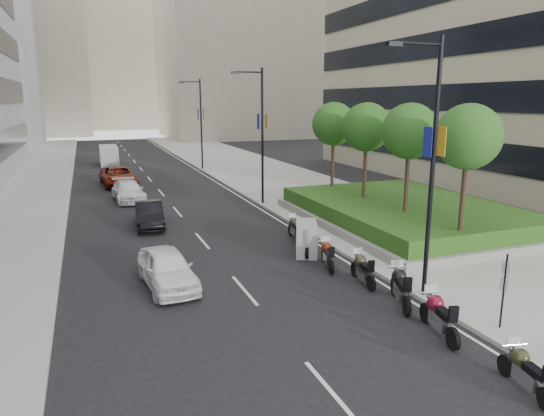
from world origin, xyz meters
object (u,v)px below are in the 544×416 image
motorcycle_5 (306,238)px  parking_sign (504,287)px  lamp_post_1 (260,130)px  motorcycle_1 (439,315)px  motorcycle_2 (400,287)px  car_a (167,268)px  car_c (128,191)px  car_b (149,214)px  lamp_post_2 (200,120)px  car_d (118,176)px  motorcycle_6 (295,229)px  motorcycle_3 (362,269)px  motorcycle_0 (525,371)px  lamp_post_0 (430,158)px  delivery_van (109,156)px  motorcycle_4 (327,255)px

motorcycle_5 → parking_sign: bearing=-143.0°
lamp_post_1 → motorcycle_1: (-1.25, -19.47, -4.43)m
motorcycle_2 → car_a: bearing=79.4°
parking_sign → car_a: size_ratio=0.59×
car_c → lamp_post_1: bearing=-33.2°
car_a → lamp_post_1: bearing=52.0°
motorcycle_5 → car_b: bearing=62.9°
car_b → lamp_post_1: bearing=26.2°
lamp_post_1 → lamp_post_2: same height
motorcycle_2 → lamp_post_2: bearing=20.0°
car_b → car_d: car_d is taller
motorcycle_6 → motorcycle_3: bearing=-173.9°
lamp_post_1 → car_c: bearing=150.3°
car_d → car_a: bearing=-93.5°
motorcycle_0 → lamp_post_0: bearing=-1.4°
motorcycle_6 → delivery_van: bearing=18.2°
motorcycle_2 → delivery_van: delivery_van is taller
parking_sign → motorcycle_1: size_ratio=1.07×
lamp_post_0 → lamp_post_2: same height
motorcycle_3 → motorcycle_6: motorcycle_3 is taller
lamp_post_0 → car_c: lamp_post_0 is taller
motorcycle_1 → motorcycle_6: (0.10, 11.01, -0.06)m
lamp_post_1 → motorcycle_4: 13.73m
motorcycle_2 → car_c: 23.04m
motorcycle_2 → car_a: (-7.28, 4.58, 0.08)m
lamp_post_2 → motorcycle_3: (-1.15, -32.96, -4.49)m
parking_sign → car_c: bearing=109.8°
motorcycle_2 → car_d: 29.56m
motorcycle_2 → car_b: 15.57m
lamp_post_1 → car_d: 14.84m
motorcycle_3 → motorcycle_4: size_ratio=1.05×
motorcycle_1 → car_c: 25.15m
motorcycle_3 → lamp_post_1: bearing=3.5°
car_b → motorcycle_3: bearing=-56.7°
parking_sign → car_d: size_ratio=0.44×
motorcycle_3 → car_b: size_ratio=0.51×
car_b → car_d: size_ratio=0.75×
motorcycle_1 → motorcycle_3: motorcycle_1 is taller
lamp_post_2 → motorcycle_3: lamp_post_2 is taller
motorcycle_2 → motorcycle_5: motorcycle_5 is taller
lamp_post_2 → motorcycle_4: lamp_post_2 is taller
lamp_post_2 → parking_sign: (0.66, -38.00, -3.61)m
motorcycle_4 → car_d: (-6.86, 24.31, 0.22)m
motorcycle_0 → motorcycle_4: 9.74m
lamp_post_2 → car_c: 16.25m
motorcycle_1 → car_c: (-6.98, 24.16, 0.06)m
motorcycle_0 → motorcycle_5: motorcycle_5 is taller
motorcycle_4 → car_d: car_d is taller
motorcycle_3 → motorcycle_2: bearing=-167.9°
parking_sign → delivery_van: size_ratio=0.51×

